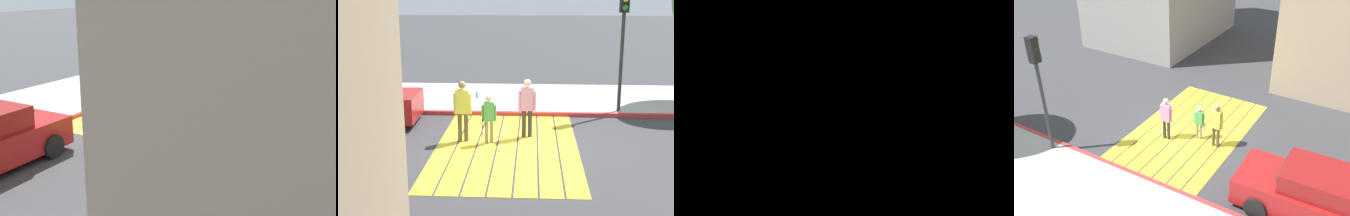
% 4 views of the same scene
% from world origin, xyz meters
% --- Properties ---
extents(ground_plane, '(120.00, 120.00, 0.00)m').
position_xyz_m(ground_plane, '(0.00, 0.00, 0.00)').
color(ground_plane, '#38383A').
extents(crosswalk_stripes, '(6.40, 3.80, 0.01)m').
position_xyz_m(crosswalk_stripes, '(0.00, -0.00, 0.01)').
color(crosswalk_stripes, yellow).
rests_on(crosswalk_stripes, ground).
extents(pedestrian_adult_lead, '(0.24, 0.50, 1.69)m').
position_xyz_m(pedestrian_adult_lead, '(-0.92, 0.52, 0.99)').
color(pedestrian_adult_lead, '#333338').
rests_on(pedestrian_adult_lead, ground).
extents(pedestrian_adult_trailing, '(0.23, 0.50, 1.72)m').
position_xyz_m(pedestrian_adult_trailing, '(-0.43, -1.25, 1.00)').
color(pedestrian_adult_trailing, brown).
rests_on(pedestrian_adult_trailing, ground).
extents(pedestrian_child_with_racket, '(0.30, 0.42, 1.36)m').
position_xyz_m(pedestrian_child_with_racket, '(-0.31, -0.52, 0.77)').
color(pedestrian_child_with_racket, gray).
rests_on(pedestrian_child_with_racket, ground).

